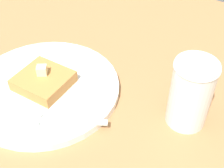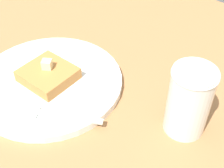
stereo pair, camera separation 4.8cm
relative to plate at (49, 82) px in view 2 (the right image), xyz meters
The scene contains 6 objects.
table_surface 12.75cm from the plate, 70.88° to the right, with size 117.13×117.13×2.95cm, color #A26F43.
plate is the anchor object (origin of this frame).
toast_slice_center 1.59cm from the plate, 90.00° to the left, with size 8.19×7.74×2.04cm, color #BC7B3C.
butter_pat_primary 3.44cm from the plate, 132.10° to the left, with size 1.58×1.42×1.58cm, color beige.
fork 8.02cm from the plate, 46.47° to the right, with size 14.71×8.98×0.36cm.
syrup_jar 23.78cm from the plate, 16.40° to the left, with size 6.35×6.35×10.96cm.
Camera 2 is at (29.40, -11.74, 39.73)cm, focal length 50.00 mm.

